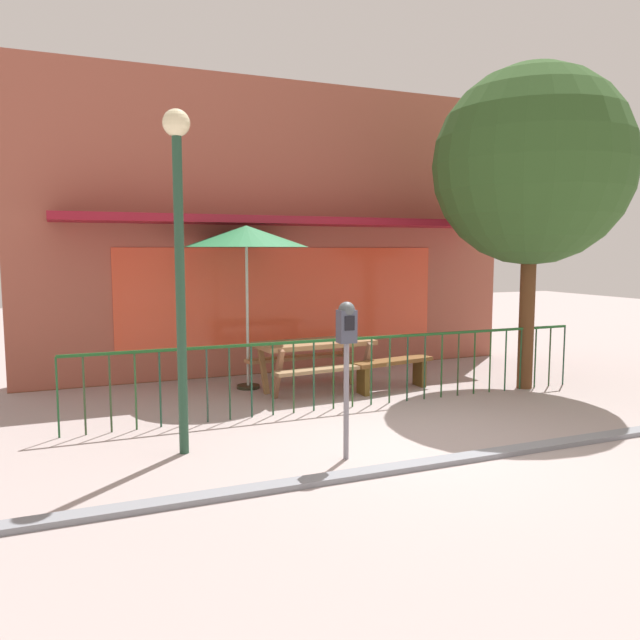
{
  "coord_description": "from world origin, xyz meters",
  "views": [
    {
      "loc": [
        -3.71,
        -5.98,
        2.17
      ],
      "look_at": [
        -0.32,
        2.12,
        1.18
      ],
      "focal_mm": 35.37,
      "sensor_mm": 36.0,
      "label": 1
    }
  ],
  "objects_px": {
    "parking_meter_near": "(347,338)",
    "street_tree": "(532,167)",
    "picnic_table_left": "(315,352)",
    "street_lamp": "(179,230)",
    "patio_bench": "(392,368)",
    "patio_umbrella": "(246,237)"
  },
  "relations": [
    {
      "from": "picnic_table_left",
      "to": "patio_umbrella",
      "type": "distance_m",
      "value": 2.04
    },
    {
      "from": "street_tree",
      "to": "picnic_table_left",
      "type": "bearing_deg",
      "value": 161.03
    },
    {
      "from": "patio_bench",
      "to": "parking_meter_near",
      "type": "height_order",
      "value": "parking_meter_near"
    },
    {
      "from": "picnic_table_left",
      "to": "patio_bench",
      "type": "relative_size",
      "value": 1.33
    },
    {
      "from": "street_tree",
      "to": "street_lamp",
      "type": "bearing_deg",
      "value": -168.32
    },
    {
      "from": "parking_meter_near",
      "to": "street_tree",
      "type": "height_order",
      "value": "street_tree"
    },
    {
      "from": "parking_meter_near",
      "to": "street_tree",
      "type": "xyz_separation_m",
      "value": [
        4.02,
        1.99,
        2.15
      ]
    },
    {
      "from": "picnic_table_left",
      "to": "street_lamp",
      "type": "xyz_separation_m",
      "value": [
        -2.41,
        -2.22,
        1.76
      ]
    },
    {
      "from": "street_tree",
      "to": "street_lamp",
      "type": "height_order",
      "value": "street_tree"
    },
    {
      "from": "patio_bench",
      "to": "patio_umbrella",
      "type": "bearing_deg",
      "value": 154.12
    },
    {
      "from": "patio_bench",
      "to": "parking_meter_near",
      "type": "distance_m",
      "value": 3.46
    },
    {
      "from": "picnic_table_left",
      "to": "parking_meter_near",
      "type": "distance_m",
      "value": 3.25
    },
    {
      "from": "street_tree",
      "to": "patio_umbrella",
      "type": "bearing_deg",
      "value": 157.67
    },
    {
      "from": "patio_bench",
      "to": "street_tree",
      "type": "xyz_separation_m",
      "value": [
        2.0,
        -0.67,
        3.06
      ]
    },
    {
      "from": "patio_bench",
      "to": "street_lamp",
      "type": "relative_size",
      "value": 0.4
    },
    {
      "from": "patio_bench",
      "to": "street_lamp",
      "type": "height_order",
      "value": "street_lamp"
    },
    {
      "from": "picnic_table_left",
      "to": "street_tree",
      "type": "distance_m",
      "value": 4.33
    },
    {
      "from": "picnic_table_left",
      "to": "parking_meter_near",
      "type": "relative_size",
      "value": 1.16
    },
    {
      "from": "patio_umbrella",
      "to": "street_lamp",
      "type": "relative_size",
      "value": 0.71
    },
    {
      "from": "street_lamp",
      "to": "picnic_table_left",
      "type": "bearing_deg",
      "value": 42.58
    },
    {
      "from": "patio_umbrella",
      "to": "street_tree",
      "type": "xyz_separation_m",
      "value": [
        4.02,
        -1.65,
        1.07
      ]
    },
    {
      "from": "patio_umbrella",
      "to": "parking_meter_near",
      "type": "bearing_deg",
      "value": -90.05
    }
  ]
}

